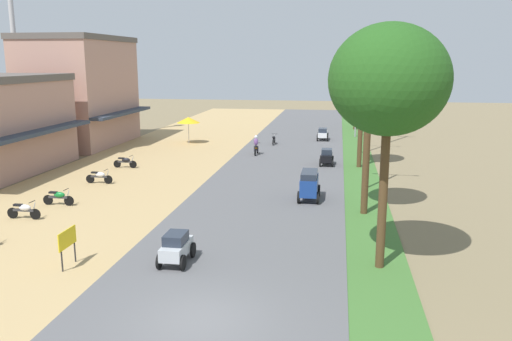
# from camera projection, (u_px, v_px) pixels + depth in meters

# --- Properties ---
(ground_plane) EXTENTS (180.00, 180.00, 0.00)m
(ground_plane) POSITION_uv_depth(u_px,v_px,m) (201.00, 322.00, 16.15)
(ground_plane) COLOR #7A6B4C
(road_strip) EXTENTS (9.00, 140.00, 0.08)m
(road_strip) POSITION_uv_depth(u_px,v_px,m) (201.00, 321.00, 16.14)
(road_strip) COLOR #565659
(road_strip) RESTS_ON ground
(median_strip) EXTENTS (2.40, 140.00, 0.06)m
(median_strip) POSITION_uv_depth(u_px,v_px,m) (390.00, 336.00, 15.27)
(median_strip) COLOR #3D6B2D
(median_strip) RESTS_ON ground
(shophouse_mid) EXTENTS (8.39, 11.47, 10.10)m
(shophouse_mid) POSITION_uv_depth(u_px,v_px,m) (80.00, 91.00, 48.94)
(shophouse_mid) COLOR tan
(shophouse_mid) RESTS_ON ground
(parked_motorbike_second) EXTENTS (1.80, 0.54, 0.94)m
(parked_motorbike_second) POSITION_uv_depth(u_px,v_px,m) (24.00, 210.00, 26.28)
(parked_motorbike_second) COLOR black
(parked_motorbike_second) RESTS_ON dirt_shoulder
(parked_motorbike_third) EXTENTS (1.80, 0.54, 0.94)m
(parked_motorbike_third) POSITION_uv_depth(u_px,v_px,m) (59.00, 197.00, 28.76)
(parked_motorbike_third) COLOR black
(parked_motorbike_third) RESTS_ON dirt_shoulder
(parked_motorbike_fourth) EXTENTS (1.80, 0.54, 0.94)m
(parked_motorbike_fourth) POSITION_uv_depth(u_px,v_px,m) (99.00, 176.00, 33.85)
(parked_motorbike_fourth) COLOR black
(parked_motorbike_fourth) RESTS_ON dirt_shoulder
(parked_motorbike_fifth) EXTENTS (1.80, 0.54, 0.94)m
(parked_motorbike_fifth) POSITION_uv_depth(u_px,v_px,m) (125.00, 161.00, 38.76)
(parked_motorbike_fifth) COLOR black
(parked_motorbike_fifth) RESTS_ON dirt_shoulder
(street_signboard) EXTENTS (0.06, 1.30, 1.50)m
(street_signboard) POSITION_uv_depth(u_px,v_px,m) (67.00, 241.00, 20.11)
(street_signboard) COLOR #262628
(street_signboard) RESTS_ON dirt_shoulder
(vendor_umbrella) EXTENTS (2.20, 2.20, 2.52)m
(vendor_umbrella) POSITION_uv_depth(u_px,v_px,m) (188.00, 120.00, 49.85)
(vendor_umbrella) COLOR #99999E
(vendor_umbrella) RESTS_ON dirt_shoulder
(median_tree_nearest) EXTENTS (4.38, 4.38, 9.20)m
(median_tree_nearest) POSITION_uv_depth(u_px,v_px,m) (389.00, 81.00, 18.82)
(median_tree_nearest) COLOR #4C351E
(median_tree_nearest) RESTS_ON median_strip
(median_tree_second) EXTENTS (3.29, 3.29, 9.36)m
(median_tree_second) POSITION_uv_depth(u_px,v_px,m) (370.00, 72.00, 25.88)
(median_tree_second) COLOR #4C351E
(median_tree_second) RESTS_ON median_strip
(median_tree_third) EXTENTS (3.11, 3.11, 9.44)m
(median_tree_third) POSITION_uv_depth(u_px,v_px,m) (363.00, 67.00, 37.69)
(median_tree_third) COLOR #4C351E
(median_tree_third) RESTS_ON median_strip
(median_tree_fourth) EXTENTS (4.40, 4.40, 10.18)m
(median_tree_fourth) POSITION_uv_depth(u_px,v_px,m) (357.00, 62.00, 58.86)
(median_tree_fourth) COLOR #4C351E
(median_tree_fourth) RESTS_ON median_strip
(streetlamp_near) EXTENTS (3.16, 0.20, 8.13)m
(streetlamp_near) POSITION_uv_depth(u_px,v_px,m) (369.00, 114.00, 31.65)
(streetlamp_near) COLOR gray
(streetlamp_near) RESTS_ON median_strip
(streetlamp_mid) EXTENTS (3.16, 0.20, 8.48)m
(streetlamp_mid) POSITION_uv_depth(u_px,v_px,m) (361.00, 97.00, 43.74)
(streetlamp_mid) COLOR gray
(streetlamp_mid) RESTS_ON median_strip
(streetlamp_far) EXTENTS (3.16, 0.20, 7.49)m
(streetlamp_far) POSITION_uv_depth(u_px,v_px,m) (357.00, 95.00, 53.66)
(streetlamp_far) COLOR gray
(streetlamp_far) RESTS_ON median_strip
(utility_pole_near) EXTENTS (1.80, 0.20, 9.78)m
(utility_pole_near) POSITION_uv_depth(u_px,v_px,m) (387.00, 91.00, 49.25)
(utility_pole_near) COLOR brown
(utility_pole_near) RESTS_ON ground
(car_hatchback_silver) EXTENTS (1.04, 2.00, 1.23)m
(car_hatchback_silver) POSITION_uv_depth(u_px,v_px,m) (176.00, 247.00, 20.52)
(car_hatchback_silver) COLOR #B7BCC1
(car_hatchback_silver) RESTS_ON road_strip
(car_van_blue) EXTENTS (1.19, 2.41, 1.67)m
(car_van_blue) POSITION_uv_depth(u_px,v_px,m) (309.00, 184.00, 29.78)
(car_van_blue) COLOR navy
(car_van_blue) RESTS_ON road_strip
(car_hatchback_black) EXTENTS (1.04, 2.00, 1.23)m
(car_hatchback_black) POSITION_uv_depth(u_px,v_px,m) (327.00, 156.00, 39.74)
(car_hatchback_black) COLOR black
(car_hatchback_black) RESTS_ON road_strip
(car_sedan_white) EXTENTS (1.10, 2.26, 1.19)m
(car_sedan_white) POSITION_uv_depth(u_px,v_px,m) (323.00, 133.00, 52.08)
(car_sedan_white) COLOR silver
(car_sedan_white) RESTS_ON road_strip
(motorbike_foreground_rider) EXTENTS (0.54, 1.80, 1.66)m
(motorbike_foreground_rider) POSITION_uv_depth(u_px,v_px,m) (256.00, 146.00, 44.01)
(motorbike_foreground_rider) COLOR black
(motorbike_foreground_rider) RESTS_ON road_strip
(motorbike_ahead_second) EXTENTS (0.54, 1.80, 0.94)m
(motorbike_ahead_second) POSITION_uv_depth(u_px,v_px,m) (274.00, 139.00, 49.53)
(motorbike_ahead_second) COLOR black
(motorbike_ahead_second) RESTS_ON road_strip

